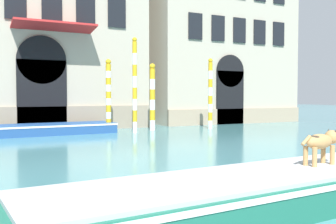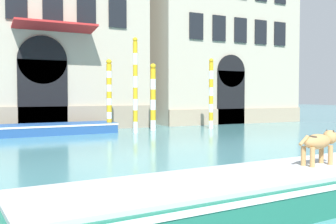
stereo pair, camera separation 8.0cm
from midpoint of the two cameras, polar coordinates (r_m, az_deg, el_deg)
palazzo_right at (r=28.44m, az=6.78°, el=13.54°), size 10.16×6.13×14.63m
boat_foreground at (r=6.60m, az=15.03°, el=-10.60°), size 8.37×2.31×0.58m
dog_on_deck at (r=7.33m, az=21.44°, el=-4.07°), size 0.92×0.31×0.61m
boat_moored_near_palazzo at (r=19.02m, az=-16.22°, el=-2.33°), size 5.86×2.24×0.48m
mooring_pole_0 at (r=20.12m, az=-2.07°, el=2.24°), size 0.29×0.29×3.43m
mooring_pole_1 at (r=19.31m, az=-8.42°, el=2.40°), size 0.26×0.26×3.56m
mooring_pole_2 at (r=18.80m, az=-4.64°, el=3.93°), size 0.23×0.23×4.56m
mooring_pole_3 at (r=21.23m, az=6.38°, el=2.71°), size 0.24×0.24×3.79m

